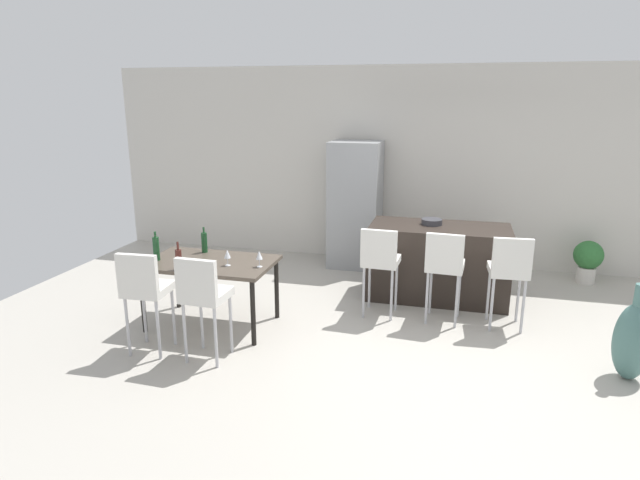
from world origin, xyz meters
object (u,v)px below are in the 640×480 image
Objects in this scene: bar_chair_middle at (445,263)px; bar_chair_right at (509,268)px; floor_vase at (633,341)px; dining_table at (210,267)px; wine_bottle_corner at (179,259)px; refrigerator at (355,204)px; dining_chair_far at (203,292)px; wine_glass_middle at (259,255)px; wine_bottle_left at (204,242)px; wine_glass_far at (227,254)px; potted_plant at (588,259)px; dining_chair_near at (145,286)px; kitchen_island at (438,262)px; bar_chair_left at (380,258)px; wine_bottle_right at (156,248)px; fruit_bowl at (432,222)px.

bar_chair_right is at bearing -0.00° from bar_chair_middle.
dining_table is at bearing 178.07° from floor_vase.
wine_bottle_corner is (-3.30, -1.05, 0.15)m from bar_chair_right.
bar_chair_right is 0.57× the size of refrigerator.
wine_glass_middle is (0.28, 0.73, 0.17)m from dining_chair_far.
wine_bottle_left is (-0.03, 0.64, 0.01)m from wine_bottle_corner.
potted_plant is (4.06, 2.65, -0.52)m from wine_glass_far.
wine_bottle_left is 1.69× the size of wine_glass_far.
dining_chair_near is 6.03× the size of wine_glass_far.
kitchen_island is 2.41m from floor_vase.
wine_glass_middle reaches higher than dining_table.
refrigerator is at bearing 79.04° from wine_glass_middle.
bar_chair_left and dining_chair_far have the same top height.
wine_glass_far is at bearing -146.82° from potted_plant.
wine_glass_far is at bearing -172.57° from wine_glass_middle.
wine_bottle_right reaches higher than wine_glass_middle.
dining_table is 4.68× the size of wine_bottle_left.
wine_bottle_right is 1.83× the size of wine_glass_middle.
bar_chair_middle is 3.58× the size of wine_bottle_left.
bar_chair_left is at bearing 35.94° from dining_chair_near.
dining_table is 0.84m from dining_chair_far.
wine_bottle_left is at bearing -152.79° from fruit_bowl.
fruit_bowl is (1.16, -1.00, 0.04)m from refrigerator.
wine_glass_far is (0.56, 0.68, 0.17)m from dining_chair_near.
wine_bottle_left is at bearing 84.69° from dining_chair_near.
wine_bottle_corner reaches higher than wine_glass_middle.
dining_chair_near and dining_chair_far have the same top height.
dining_chair_far is 5.22m from potted_plant.
refrigerator is (-0.65, 1.86, 0.22)m from bar_chair_left.
bar_chair_right reaches higher than floor_vase.
floor_vase is (4.43, 0.64, -0.33)m from dining_chair_near.
wine_bottle_right reaches higher than wine_bottle_corner.
kitchen_island is at bearing 52.08° from bar_chair_left.
bar_chair_middle is 1.00× the size of dining_chair_near.
kitchen_island is 1.72m from refrigerator.
wine_bottle_left is (0.10, 1.08, 0.16)m from dining_chair_near.
refrigerator is at bearing 179.82° from potted_plant.
bar_chair_left is at bearing -179.99° from bar_chair_middle.
floor_vase is (4.33, -0.43, -0.49)m from wine_bottle_left.
kitchen_island is at bearing 137.23° from floor_vase.
refrigerator is 7.23× the size of fruit_bowl.
potted_plant is (4.88, 2.67, -0.53)m from wine_bottle_right.
bar_chair_middle is 0.67m from bar_chair_right.
bar_chair_right is at bearing -122.55° from potted_plant.
dining_chair_far is at bearing -129.75° from fruit_bowl.
fruit_bowl is at bearing 38.04° from wine_bottle_corner.
wine_bottle_right is at bearing -177.13° from wine_glass_middle.
refrigerator is 4.10m from floor_vase.
bar_chair_middle is 1.00× the size of bar_chair_right.
bar_chair_right is 1.00× the size of dining_chair_far.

